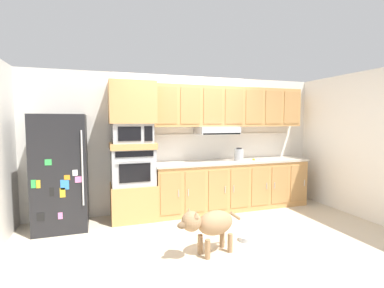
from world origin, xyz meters
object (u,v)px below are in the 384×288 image
at_px(dog_food_bowl, 246,238).
at_px(microwave, 132,133).
at_px(electric_kettle, 239,155).
at_px(built_in_oven, 133,166).
at_px(dog, 210,224).
at_px(screwdriver, 254,159).
at_px(refrigerator, 61,172).

bearing_deg(dog_food_bowl, microwave, 134.52).
relative_size(microwave, electric_kettle, 2.68).
relative_size(built_in_oven, dog_food_bowl, 3.50).
distance_m(dog, dog_food_bowl, 0.76).
height_order(screwdriver, dog, screwdriver).
bearing_deg(built_in_oven, dog, -65.28).
bearing_deg(dog_food_bowl, electric_kettle, 66.49).
height_order(refrigerator, electric_kettle, refrigerator).
bearing_deg(electric_kettle, dog, -127.88).
distance_m(refrigerator, microwave, 1.24).
xyz_separation_m(refrigerator, dog, (1.84, -1.55, -0.49)).
xyz_separation_m(electric_kettle, dog, (-1.22, -1.57, -0.64)).
height_order(screwdriver, dog_food_bowl, screwdriver).
bearing_deg(microwave, electric_kettle, -1.38).
xyz_separation_m(screwdriver, electric_kettle, (-0.30, 0.04, 0.10)).
relative_size(refrigerator, screwdriver, 11.32).
bearing_deg(built_in_oven, refrigerator, -176.47).
distance_m(screwdriver, dog_food_bowl, 1.82).
xyz_separation_m(microwave, screwdriver, (2.27, -0.09, -0.53)).
xyz_separation_m(built_in_oven, dog_food_bowl, (1.38, -1.40, -0.87)).
distance_m(microwave, dog_food_bowl, 2.43).
height_order(dog, dog_food_bowl, dog).
relative_size(screwdriver, electric_kettle, 0.65).
xyz_separation_m(electric_kettle, dog_food_bowl, (-0.59, -1.35, -1.00)).
xyz_separation_m(microwave, dog, (0.74, -1.62, -1.07)).
height_order(built_in_oven, screwdriver, built_in_oven).
bearing_deg(screwdriver, built_in_oven, 177.78).
bearing_deg(built_in_oven, dog_food_bowl, -45.47).
bearing_deg(screwdriver, dog, -134.89).
distance_m(refrigerator, electric_kettle, 3.07).
relative_size(microwave, dog, 0.69).
distance_m(microwave, screwdriver, 2.33).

